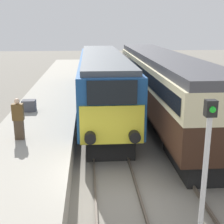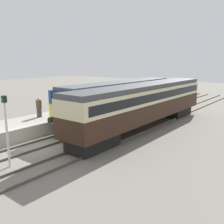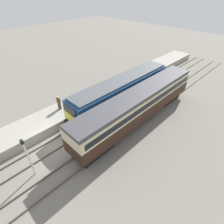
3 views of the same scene
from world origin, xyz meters
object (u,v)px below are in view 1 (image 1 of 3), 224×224
(passenger_carriage, at_px, (161,80))
(luggage_crate, at_px, (29,106))
(person_on_platform, at_px, (18,119))
(signal_post, at_px, (205,170))
(locomotive, at_px, (103,81))

(passenger_carriage, height_order, luggage_crate, passenger_carriage)
(person_on_platform, bearing_deg, luggage_crate, 95.15)
(person_on_platform, xyz_separation_m, signal_post, (5.39, -5.94, 0.50))
(luggage_crate, bearing_deg, locomotive, 31.57)
(signal_post, relative_size, luggage_crate, 5.66)
(passenger_carriage, relative_size, signal_post, 4.45)
(passenger_carriage, distance_m, luggage_crate, 7.67)
(locomotive, relative_size, signal_post, 3.94)
(passenger_carriage, distance_m, person_on_platform, 9.11)
(signal_post, distance_m, luggage_crate, 11.80)
(luggage_crate, bearing_deg, passenger_carriage, 10.65)
(locomotive, bearing_deg, passenger_carriage, -17.90)
(person_on_platform, distance_m, signal_post, 8.04)
(passenger_carriage, bearing_deg, luggage_crate, -169.35)
(locomotive, height_order, luggage_crate, locomotive)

